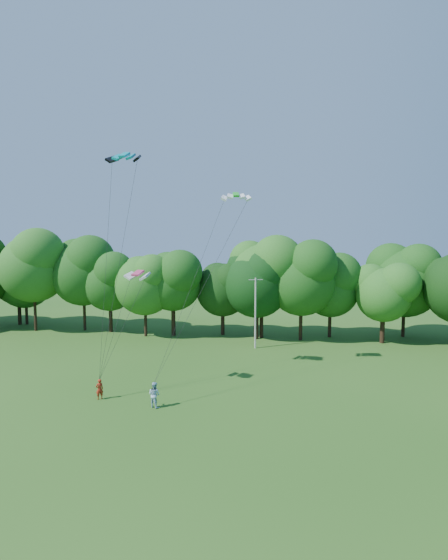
# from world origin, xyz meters

# --- Properties ---
(ground) EXTENTS (160.00, 160.00, 0.00)m
(ground) POSITION_xyz_m (0.00, 0.00, 0.00)
(ground) COLOR #275617
(ground) RESTS_ON ground
(utility_pole) EXTENTS (1.56, 0.59, 8.07)m
(utility_pole) POSITION_xyz_m (3.04, 29.95, 4.15)
(utility_pole) COLOR #ABABA2
(utility_pole) RESTS_ON ground
(kite_flyer_left) EXTENTS (0.70, 0.68, 1.61)m
(kite_flyer_left) POSITION_xyz_m (-7.41, 12.10, 0.80)
(kite_flyer_left) COLOR #A72715
(kite_flyer_left) RESTS_ON ground
(kite_flyer_right) EXTENTS (1.13, 1.02, 1.91)m
(kite_flyer_right) POSITION_xyz_m (-2.68, 11.28, 0.96)
(kite_flyer_right) COLOR #9FC4DD
(kite_flyer_right) RESTS_ON ground
(kite_teal) EXTENTS (2.85, 1.33, 0.67)m
(kite_teal) POSITION_xyz_m (-6.77, 16.56, 19.46)
(kite_teal) COLOR #0592A1
(kite_teal) RESTS_ON ground
(kite_green) EXTENTS (2.82, 1.67, 0.56)m
(kite_green) POSITION_xyz_m (2.09, 20.57, 16.42)
(kite_green) COLOR green
(kite_green) RESTS_ON ground
(kite_pink) EXTENTS (2.22, 1.42, 0.47)m
(kite_pink) POSITION_xyz_m (-5.13, 14.82, 9.70)
(kite_pink) COLOR #C63764
(kite_pink) RESTS_ON ground
(tree_back_west) EXTENTS (8.58, 8.58, 12.48)m
(tree_back_west) POSITION_xyz_m (-31.18, 38.28, 7.79)
(tree_back_west) COLOR #382616
(tree_back_west) RESTS_ON ground
(tree_back_center) EXTENTS (8.86, 8.86, 12.89)m
(tree_back_center) POSITION_xyz_m (2.72, 34.65, 8.05)
(tree_back_center) COLOR #322213
(tree_back_center) RESTS_ON ground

